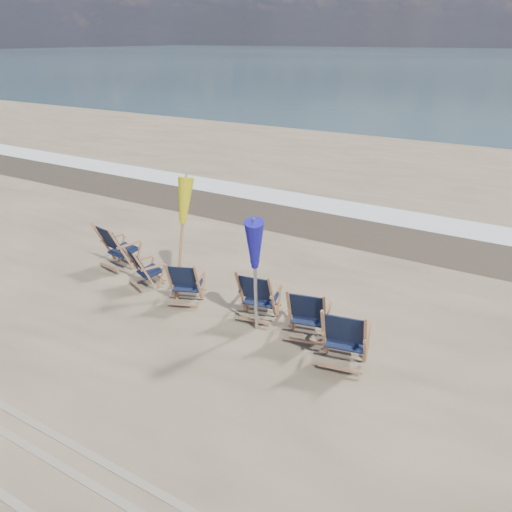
# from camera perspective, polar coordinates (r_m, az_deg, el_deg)

# --- Properties ---
(surf_foam) EXTENTS (200.00, 1.40, 0.01)m
(surf_foam) POSITION_cam_1_polar(r_m,az_deg,el_deg) (14.79, 12.26, 5.01)
(surf_foam) COLOR silver
(surf_foam) RESTS_ON ground
(wet_sand_strip) EXTENTS (200.00, 2.60, 0.00)m
(wet_sand_strip) POSITION_cam_1_polar(r_m,az_deg,el_deg) (13.46, 10.12, 3.28)
(wet_sand_strip) COLOR #42362A
(wet_sand_strip) RESTS_ON ground
(tire_tracks) EXTENTS (80.00, 1.30, 0.01)m
(tire_tracks) POSITION_cam_1_polar(r_m,az_deg,el_deg) (6.74, -24.30, -22.24)
(tire_tracks) COLOR gray
(tire_tracks) RESTS_ON ground
(beach_chair_0) EXTENTS (0.81, 0.88, 1.08)m
(beach_chair_0) POSITION_cam_1_polar(r_m,az_deg,el_deg) (10.78, -15.23, 0.60)
(beach_chair_0) COLOR black
(beach_chair_0) RESTS_ON ground
(beach_chair_1) EXTENTS (0.76, 0.80, 0.88)m
(beach_chair_1) POSITION_cam_1_polar(r_m,az_deg,el_deg) (9.92, -12.65, -1.83)
(beach_chair_1) COLOR black
(beach_chair_1) RESTS_ON ground
(beach_chair_2) EXTENTS (0.82, 0.86, 0.94)m
(beach_chair_2) POSITION_cam_1_polar(r_m,az_deg,el_deg) (9.20, -6.65, -3.25)
(beach_chair_2) COLOR black
(beach_chair_2) RESTS_ON ground
(beach_chair_3) EXTENTS (0.78, 0.85, 1.02)m
(beach_chair_3) POSITION_cam_1_polar(r_m,az_deg,el_deg) (8.56, 1.85, -4.97)
(beach_chair_3) COLOR black
(beach_chair_3) RESTS_ON ground
(beach_chair_4) EXTENTS (0.82, 0.88, 1.03)m
(beach_chair_4) POSITION_cam_1_polar(r_m,az_deg,el_deg) (8.09, 7.86, -7.04)
(beach_chair_4) COLOR black
(beach_chair_4) RESTS_ON ground
(beach_chair_5) EXTENTS (0.84, 0.91, 1.09)m
(beach_chair_5) POSITION_cam_1_polar(r_m,az_deg,el_deg) (7.53, 12.34, -9.70)
(beach_chair_5) COLOR black
(beach_chair_5) RESTS_ON ground
(umbrella_yellow) EXTENTS (0.30, 0.30, 2.31)m
(umbrella_yellow) POSITION_cam_1_polar(r_m,az_deg,el_deg) (9.20, -8.83, 5.44)
(umbrella_yellow) COLOR #996844
(umbrella_yellow) RESTS_ON ground
(umbrella_blue) EXTENTS (0.30, 0.30, 2.23)m
(umbrella_blue) POSITION_cam_1_polar(r_m,az_deg,el_deg) (7.70, -0.07, 1.42)
(umbrella_blue) COLOR #A5A5AD
(umbrella_blue) RESTS_ON ground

